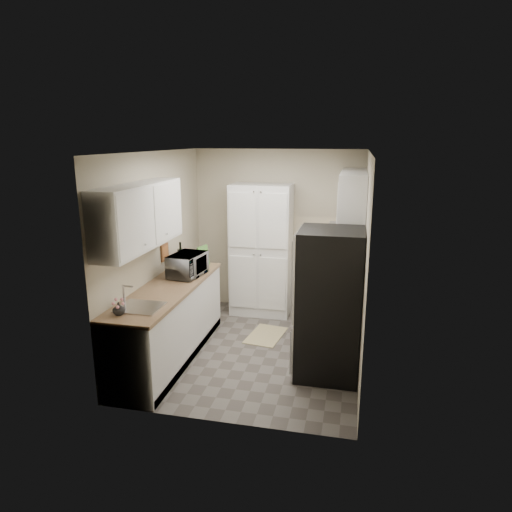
{
  "coord_description": "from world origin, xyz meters",
  "views": [
    {
      "loc": [
        1.17,
        -5.29,
        2.65
      ],
      "look_at": [
        -0.03,
        0.15,
        1.21
      ],
      "focal_mm": 32.0,
      "sensor_mm": 36.0,
      "label": 1
    }
  ],
  "objects_px": {
    "pantry_cabinet": "(261,250)",
    "refrigerator": "(329,304)",
    "microwave": "(188,265)",
    "electric_range": "(335,310)",
    "wine_bottle": "(181,256)",
    "toaster_oven": "(336,251)"
  },
  "relations": [
    {
      "from": "microwave",
      "to": "pantry_cabinet",
      "type": "bearing_deg",
      "value": -22.55
    },
    {
      "from": "pantry_cabinet",
      "to": "refrigerator",
      "type": "relative_size",
      "value": 1.18
    },
    {
      "from": "pantry_cabinet",
      "to": "refrigerator",
      "type": "height_order",
      "value": "pantry_cabinet"
    },
    {
      "from": "electric_range",
      "to": "wine_bottle",
      "type": "distance_m",
      "value": 2.2
    },
    {
      "from": "pantry_cabinet",
      "to": "wine_bottle",
      "type": "height_order",
      "value": "pantry_cabinet"
    },
    {
      "from": "pantry_cabinet",
      "to": "refrigerator",
      "type": "distance_m",
      "value": 2.07
    },
    {
      "from": "pantry_cabinet",
      "to": "wine_bottle",
      "type": "distance_m",
      "value": 1.32
    },
    {
      "from": "microwave",
      "to": "wine_bottle",
      "type": "bearing_deg",
      "value": 40.35
    },
    {
      "from": "microwave",
      "to": "electric_range",
      "type": "bearing_deg",
      "value": -73.01
    },
    {
      "from": "electric_range",
      "to": "wine_bottle",
      "type": "height_order",
      "value": "wine_bottle"
    },
    {
      "from": "wine_bottle",
      "to": "toaster_oven",
      "type": "height_order",
      "value": "wine_bottle"
    },
    {
      "from": "pantry_cabinet",
      "to": "microwave",
      "type": "distance_m",
      "value": 1.45
    },
    {
      "from": "toaster_oven",
      "to": "microwave",
      "type": "bearing_deg",
      "value": -166.81
    },
    {
      "from": "microwave",
      "to": "wine_bottle",
      "type": "xyz_separation_m",
      "value": [
        -0.23,
        0.35,
        0.02
      ]
    },
    {
      "from": "pantry_cabinet",
      "to": "electric_range",
      "type": "distance_m",
      "value": 1.58
    },
    {
      "from": "microwave",
      "to": "refrigerator",
      "type": "bearing_deg",
      "value": -97.2
    },
    {
      "from": "toaster_oven",
      "to": "refrigerator",
      "type": "bearing_deg",
      "value": -110.78
    },
    {
      "from": "pantry_cabinet",
      "to": "wine_bottle",
      "type": "xyz_separation_m",
      "value": [
        -0.94,
        -0.92,
        0.08
      ]
    },
    {
      "from": "electric_range",
      "to": "microwave",
      "type": "bearing_deg",
      "value": -169.73
    },
    {
      "from": "electric_range",
      "to": "toaster_oven",
      "type": "height_order",
      "value": "toaster_oven"
    },
    {
      "from": "electric_range",
      "to": "refrigerator",
      "type": "bearing_deg",
      "value": -92.48
    },
    {
      "from": "wine_bottle",
      "to": "toaster_oven",
      "type": "bearing_deg",
      "value": 23.73
    }
  ]
}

